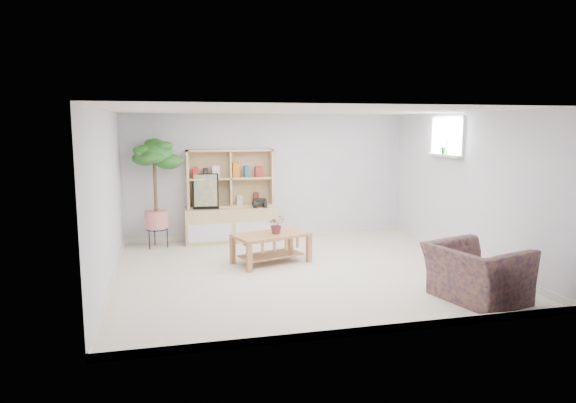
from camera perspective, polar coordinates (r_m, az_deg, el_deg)
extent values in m
cube|color=beige|center=(7.87, 1.54, -7.68)|extent=(5.50, 5.00, 0.01)
cube|color=white|center=(7.56, 1.61, 10.07)|extent=(5.50, 5.00, 0.01)
cube|color=silver|center=(10.04, -2.19, 2.82)|extent=(5.50, 0.01, 2.40)
cube|color=silver|center=(5.28, 8.74, -2.44)|extent=(5.50, 0.01, 2.40)
cube|color=silver|center=(7.40, -19.45, 0.30)|extent=(0.01, 5.00, 2.40)
cube|color=silver|center=(8.75, 19.22, 1.51)|extent=(0.01, 5.00, 2.40)
cube|color=white|center=(9.18, 16.92, 4.93)|extent=(0.14, 1.00, 0.04)
imported|color=#1B481F|center=(8.17, -1.30, -2.55)|extent=(0.34, 0.31, 0.30)
imported|color=#0F0F35|center=(6.90, 20.22, -7.07)|extent=(1.19, 1.29, 0.81)
imported|color=#276923|center=(9.14, 17.06, 5.87)|extent=(0.16, 0.13, 0.26)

